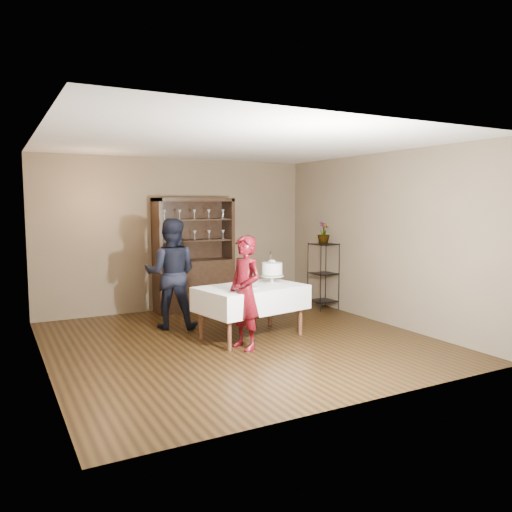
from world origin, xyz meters
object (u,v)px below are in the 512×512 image
object	(u,v)px
china_hutch	(194,273)
potted_plant	(324,233)
cake_table	(251,298)
man	(171,274)
cake	(272,270)
woman	(245,292)
plant_etagere	(323,273)

from	to	relation	value
china_hutch	potted_plant	bearing A→B (deg)	-25.40
cake_table	man	size ratio (longest dim) A/B	0.96
china_hutch	cake_table	bearing A→B (deg)	-89.13
potted_plant	cake	bearing A→B (deg)	-148.54
china_hutch	cake_table	size ratio (longest dim) A/B	1.23
china_hutch	woman	xyz separation A→B (m)	(-0.30, -2.61, 0.08)
cake_table	man	bearing A→B (deg)	127.17
woman	cake	xyz separation A→B (m)	(0.75, 0.59, 0.18)
plant_etagere	cake_table	world-z (taller)	plant_etagere
china_hutch	man	distance (m)	1.35
cake_table	man	distance (m)	1.38
man	cake	size ratio (longest dim) A/B	3.61
cake_table	cake	world-z (taller)	cake
woman	man	size ratio (longest dim) A/B	0.89
plant_etagere	cake_table	size ratio (longest dim) A/B	0.74
man	potted_plant	distance (m)	2.95
china_hutch	cake	bearing A→B (deg)	-77.35
plant_etagere	cake	world-z (taller)	cake
china_hutch	plant_etagere	bearing A→B (deg)	-26.83
woman	china_hutch	bearing A→B (deg)	161.35
man	potted_plant	bearing A→B (deg)	-152.45
man	china_hutch	bearing A→B (deg)	-100.09
woman	cake_table	bearing A→B (deg)	131.54
plant_etagere	man	world-z (taller)	man
cake	china_hutch	bearing A→B (deg)	102.65
plant_etagere	woman	bearing A→B (deg)	-146.82
china_hutch	plant_etagere	xyz separation A→B (m)	(2.08, -1.05, -0.01)
cake_table	china_hutch	bearing A→B (deg)	90.87
cake	cake_table	bearing A→B (deg)	-161.44
potted_plant	china_hutch	bearing A→B (deg)	154.60
woman	potted_plant	world-z (taller)	potted_plant
plant_etagere	man	size ratio (longest dim) A/B	0.71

